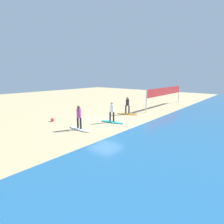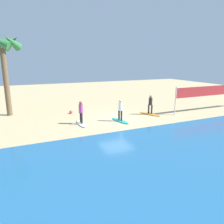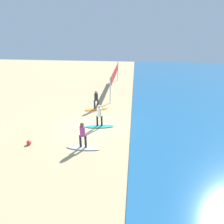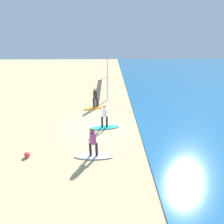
# 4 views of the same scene
# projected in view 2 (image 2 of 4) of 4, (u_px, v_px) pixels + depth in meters

# --- Properties ---
(ground_plane) EXTENTS (60.00, 60.00, 0.00)m
(ground_plane) POSITION_uv_depth(u_px,v_px,m) (116.00, 119.00, 17.32)
(ground_plane) COLOR tan
(surfboard_orange) EXTENTS (1.30, 2.16, 0.09)m
(surfboard_orange) POSITION_uv_depth(u_px,v_px,m) (150.00, 114.00, 18.77)
(surfboard_orange) COLOR orange
(surfboard_orange) RESTS_ON ground
(surfer_orange) EXTENTS (0.32, 0.44, 1.64)m
(surfer_orange) POSITION_uv_depth(u_px,v_px,m) (150.00, 103.00, 18.54)
(surfer_orange) COLOR #232328
(surfer_orange) RESTS_ON surfboard_orange
(surfboard_teal) EXTENTS (0.90, 2.16, 0.09)m
(surfboard_teal) POSITION_uv_depth(u_px,v_px,m) (120.00, 121.00, 16.70)
(surfboard_teal) COLOR teal
(surfboard_teal) RESTS_ON ground
(surfer_teal) EXTENTS (0.32, 0.46, 1.64)m
(surfer_teal) POSITION_uv_depth(u_px,v_px,m) (120.00, 108.00, 16.47)
(surfer_teal) COLOR #232328
(surfer_teal) RESTS_ON surfboard_teal
(surfboard_white) EXTENTS (0.61, 2.11, 0.09)m
(surfboard_white) POSITION_uv_depth(u_px,v_px,m) (81.00, 123.00, 15.96)
(surfboard_white) COLOR white
(surfboard_white) RESTS_ON ground
(surfer_white) EXTENTS (0.32, 0.46, 1.64)m
(surfer_white) POSITION_uv_depth(u_px,v_px,m) (81.00, 111.00, 15.72)
(surfer_white) COLOR #232328
(surfer_white) RESTS_ON surfboard_white
(volleyball_net) EXTENTS (9.10, 0.13, 2.50)m
(volleyball_net) POSITION_uv_depth(u_px,v_px,m) (213.00, 92.00, 20.03)
(volleyball_net) COLOR silver
(volleyball_net) RESTS_ON ground
(palm_tree) EXTENTS (2.88, 3.03, 6.83)m
(palm_tree) POSITION_uv_depth(u_px,v_px,m) (2.00, 50.00, 17.26)
(palm_tree) COLOR brown
(palm_tree) RESTS_ON ground
(beach_ball) EXTENTS (0.29, 0.29, 0.29)m
(beach_ball) POSITION_uv_depth(u_px,v_px,m) (71.00, 112.00, 19.05)
(beach_ball) COLOR #E53838
(beach_ball) RESTS_ON ground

